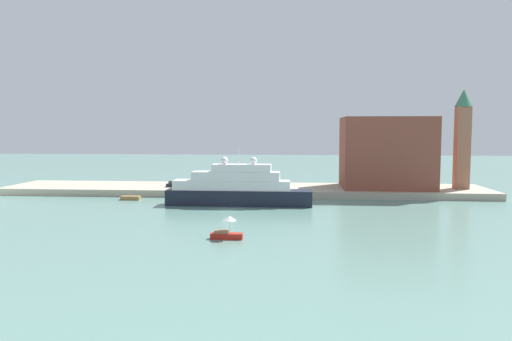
% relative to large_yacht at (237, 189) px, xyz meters
% --- Properties ---
extents(ground, '(400.00, 400.00, 0.00)m').
position_rel_large_yacht_xyz_m(ground, '(-0.74, -6.24, -3.21)').
color(ground, slate).
extents(quay_dock, '(110.00, 18.28, 1.51)m').
position_rel_large_yacht_xyz_m(quay_dock, '(-0.74, 18.90, -2.46)').
color(quay_dock, '#ADA38E').
rests_on(quay_dock, ground).
extents(large_yacht, '(28.10, 4.34, 11.42)m').
position_rel_large_yacht_xyz_m(large_yacht, '(0.00, 0.00, 0.00)').
color(large_yacht, black).
rests_on(large_yacht, ground).
extents(small_motorboat, '(4.29, 1.73, 3.11)m').
position_rel_large_yacht_xyz_m(small_motorboat, '(2.21, -29.15, -2.11)').
color(small_motorboat, '#B22319').
rests_on(small_motorboat, ground).
extents(work_barge, '(4.00, 1.56, 0.81)m').
position_rel_large_yacht_xyz_m(work_barge, '(-23.07, 5.53, -2.81)').
color(work_barge, olive).
rests_on(work_barge, ground).
extents(harbor_building, '(19.71, 15.28, 15.92)m').
position_rel_large_yacht_xyz_m(harbor_building, '(31.62, 19.24, 6.26)').
color(harbor_building, brown).
rests_on(harbor_building, quay_dock).
extents(bell_tower, '(3.76, 3.76, 21.98)m').
position_rel_large_yacht_xyz_m(bell_tower, '(47.98, 18.48, 10.26)').
color(bell_tower, '#9E664C').
rests_on(bell_tower, quay_dock).
extents(parked_car, '(3.97, 1.86, 1.36)m').
position_rel_large_yacht_xyz_m(parked_car, '(-16.39, 16.57, -1.12)').
color(parked_car, black).
rests_on(parked_car, quay_dock).
extents(person_figure, '(0.36, 0.36, 1.71)m').
position_rel_large_yacht_xyz_m(person_figure, '(-10.59, 12.09, -0.91)').
color(person_figure, maroon).
rests_on(person_figure, quay_dock).
extents(mooring_bollard, '(0.40, 0.40, 0.87)m').
position_rel_large_yacht_xyz_m(mooring_bollard, '(0.16, 10.96, -1.27)').
color(mooring_bollard, black).
rests_on(mooring_bollard, quay_dock).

